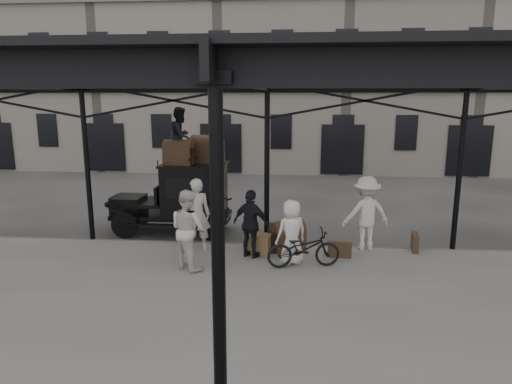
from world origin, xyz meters
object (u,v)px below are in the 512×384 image
(steamer_trunk_roof_near, at_px, (179,154))
(porter_left, at_px, (197,215))
(steamer_trunk_platform, at_px, (287,237))
(porter_official, at_px, (251,224))
(taxi, at_px, (185,195))
(bicycle, at_px, (304,248))

(steamer_trunk_roof_near, bearing_deg, porter_left, -58.27)
(steamer_trunk_roof_near, relative_size, steamer_trunk_platform, 0.94)
(porter_official, bearing_deg, steamer_trunk_roof_near, -16.15)
(taxi, height_order, steamer_trunk_platform, taxi)
(porter_left, distance_m, steamer_trunk_roof_near, 2.40)
(taxi, height_order, bicycle, taxi)
(porter_official, distance_m, bicycle, 1.49)
(bicycle, relative_size, steamer_trunk_roof_near, 2.10)
(porter_left, relative_size, steamer_trunk_roof_near, 2.32)
(porter_left, bearing_deg, steamer_trunk_platform, 179.66)
(porter_official, bearing_deg, taxi, -20.25)
(porter_left, relative_size, porter_official, 1.12)
(porter_official, height_order, steamer_trunk_platform, porter_official)
(bicycle, relative_size, steamer_trunk_platform, 1.97)
(porter_official, xyz_separation_m, steamer_trunk_platform, (0.89, 0.71, -0.54))
(bicycle, height_order, steamer_trunk_platform, bicycle)
(taxi, xyz_separation_m, porter_left, (0.80, -2.01, -0.08))
(porter_left, height_order, bicycle, porter_left)
(steamer_trunk_roof_near, height_order, steamer_trunk_platform, steamer_trunk_roof_near)
(porter_left, distance_m, steamer_trunk_platform, 2.47)
(bicycle, xyz_separation_m, steamer_trunk_platform, (-0.42, 1.29, -0.13))
(taxi, height_order, steamer_trunk_roof_near, steamer_trunk_roof_near)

